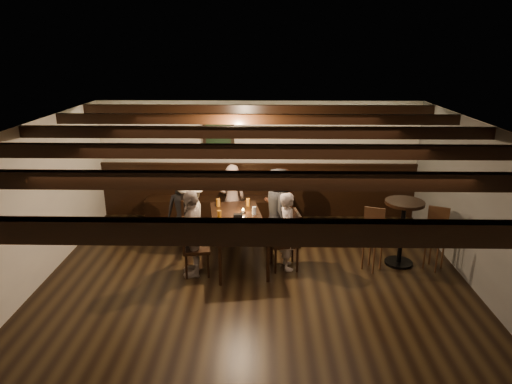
{
  "coord_description": "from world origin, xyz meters",
  "views": [
    {
      "loc": [
        0.13,
        -5.6,
        3.46
      ],
      "look_at": [
        -0.01,
        1.3,
        1.22
      ],
      "focal_mm": 32.0,
      "sensor_mm": 36.0,
      "label": 1
    }
  ],
  "objects_px": {
    "person_bench_centre": "(232,200)",
    "person_right_far": "(288,231)",
    "chair_left_near": "(195,233)",
    "chair_left_far": "(196,257)",
    "person_bench_right": "(281,202)",
    "person_left_far": "(192,233)",
    "bar_stool_right": "(435,245)",
    "person_bench_left": "(184,208)",
    "chair_right_far": "(286,251)",
    "high_top_table": "(403,223)",
    "person_left_near": "(192,215)",
    "chair_right_near": "(275,231)",
    "dining_table": "(238,223)",
    "person_right_near": "(277,207)",
    "bar_stool_left": "(373,246)"
  },
  "relations": [
    {
      "from": "person_bench_left",
      "to": "bar_stool_right",
      "type": "distance_m",
      "value": 4.33
    },
    {
      "from": "person_bench_centre",
      "to": "person_bench_right",
      "type": "bearing_deg",
      "value": 170.54
    },
    {
      "from": "person_left_far",
      "to": "person_right_near",
      "type": "xyz_separation_m",
      "value": [
        1.34,
        1.13,
        0.02
      ]
    },
    {
      "from": "dining_table",
      "to": "person_right_near",
      "type": "bearing_deg",
      "value": 30.96
    },
    {
      "from": "chair_left_far",
      "to": "person_right_far",
      "type": "xyz_separation_m",
      "value": [
        1.45,
        0.24,
        0.36
      ]
    },
    {
      "from": "person_bench_right",
      "to": "person_right_near",
      "type": "relative_size",
      "value": 0.91
    },
    {
      "from": "chair_left_near",
      "to": "person_left_far",
      "type": "distance_m",
      "value": 0.98
    },
    {
      "from": "person_left_near",
      "to": "bar_stool_right",
      "type": "distance_m",
      "value": 4.03
    },
    {
      "from": "high_top_table",
      "to": "person_bench_centre",
      "type": "bearing_deg",
      "value": 157.08
    },
    {
      "from": "person_left_near",
      "to": "person_left_far",
      "type": "relative_size",
      "value": 0.93
    },
    {
      "from": "dining_table",
      "to": "person_left_near",
      "type": "height_order",
      "value": "person_left_near"
    },
    {
      "from": "person_bench_right",
      "to": "bar_stool_right",
      "type": "height_order",
      "value": "person_bench_right"
    },
    {
      "from": "person_bench_right",
      "to": "person_left_far",
      "type": "relative_size",
      "value": 0.94
    },
    {
      "from": "person_right_far",
      "to": "person_bench_left",
      "type": "bearing_deg",
      "value": 50.71
    },
    {
      "from": "person_bench_centre",
      "to": "person_right_far",
      "type": "distance_m",
      "value": 1.68
    },
    {
      "from": "chair_left_far",
      "to": "person_right_far",
      "type": "height_order",
      "value": "person_right_far"
    },
    {
      "from": "person_left_near",
      "to": "chair_left_far",
      "type": "bearing_deg",
      "value": 1.97
    },
    {
      "from": "dining_table",
      "to": "person_bench_left",
      "type": "distance_m",
      "value": 1.27
    },
    {
      "from": "chair_right_far",
      "to": "high_top_table",
      "type": "xyz_separation_m",
      "value": [
        1.88,
        0.17,
        0.43
      ]
    },
    {
      "from": "chair_left_near",
      "to": "person_left_near",
      "type": "xyz_separation_m",
      "value": [
        -0.03,
        -0.0,
        0.34
      ]
    },
    {
      "from": "bar_stool_right",
      "to": "chair_left_near",
      "type": "bearing_deg",
      "value": -166.17
    },
    {
      "from": "chair_right_near",
      "to": "high_top_table",
      "type": "height_order",
      "value": "high_top_table"
    },
    {
      "from": "chair_right_far",
      "to": "bar_stool_right",
      "type": "bearing_deg",
      "value": -99.01
    },
    {
      "from": "bar_stool_right",
      "to": "person_bench_left",
      "type": "bearing_deg",
      "value": -171.07
    },
    {
      "from": "high_top_table",
      "to": "person_left_near",
      "type": "bearing_deg",
      "value": 172.06
    },
    {
      "from": "person_bench_centre",
      "to": "high_top_table",
      "type": "height_order",
      "value": "person_bench_centre"
    },
    {
      "from": "person_bench_right",
      "to": "person_left_near",
      "type": "relative_size",
      "value": 1.01
    },
    {
      "from": "chair_left_near",
      "to": "person_right_near",
      "type": "xyz_separation_m",
      "value": [
        1.45,
        0.24,
        0.41
      ]
    },
    {
      "from": "dining_table",
      "to": "high_top_table",
      "type": "bearing_deg",
      "value": -12.75
    },
    {
      "from": "chair_left_near",
      "to": "bar_stool_left",
      "type": "bearing_deg",
      "value": 67.44
    },
    {
      "from": "person_left_far",
      "to": "person_right_far",
      "type": "bearing_deg",
      "value": 90.0
    },
    {
      "from": "person_bench_left",
      "to": "high_top_table",
      "type": "bearing_deg",
      "value": 156.97
    },
    {
      "from": "chair_left_near",
      "to": "chair_left_far",
      "type": "relative_size",
      "value": 1.1
    },
    {
      "from": "person_bench_centre",
      "to": "bar_stool_left",
      "type": "height_order",
      "value": "person_bench_centre"
    },
    {
      "from": "bar_stool_left",
      "to": "bar_stool_right",
      "type": "height_order",
      "value": "same"
    },
    {
      "from": "person_bench_left",
      "to": "person_left_far",
      "type": "bearing_deg",
      "value": 96.34
    },
    {
      "from": "chair_right_near",
      "to": "person_bench_right",
      "type": "height_order",
      "value": "person_bench_right"
    },
    {
      "from": "chair_right_far",
      "to": "person_left_far",
      "type": "bearing_deg",
      "value": 90.0
    },
    {
      "from": "chair_right_near",
      "to": "person_left_near",
      "type": "bearing_deg",
      "value": 90.0
    },
    {
      "from": "chair_left_near",
      "to": "bar_stool_right",
      "type": "height_order",
      "value": "bar_stool_right"
    },
    {
      "from": "dining_table",
      "to": "person_right_far",
      "type": "distance_m",
      "value": 0.87
    },
    {
      "from": "person_left_near",
      "to": "high_top_table",
      "type": "height_order",
      "value": "person_left_near"
    },
    {
      "from": "chair_right_far",
      "to": "person_bench_left",
      "type": "height_order",
      "value": "person_bench_left"
    },
    {
      "from": "bar_stool_right",
      "to": "person_bench_right",
      "type": "bearing_deg",
      "value": 173.93
    },
    {
      "from": "chair_left_far",
      "to": "person_left_near",
      "type": "bearing_deg",
      "value": -178.03
    },
    {
      "from": "person_bench_left",
      "to": "person_bench_right",
      "type": "bearing_deg",
      "value": -180.0
    },
    {
      "from": "chair_left_far",
      "to": "person_left_near",
      "type": "relative_size",
      "value": 0.7
    },
    {
      "from": "chair_right_near",
      "to": "person_bench_centre",
      "type": "distance_m",
      "value": 1.03
    },
    {
      "from": "dining_table",
      "to": "person_bench_right",
      "type": "xyz_separation_m",
      "value": [
        0.74,
        1.03,
        0.01
      ]
    },
    {
      "from": "chair_right_near",
      "to": "person_bench_right",
      "type": "xyz_separation_m",
      "value": [
        0.11,
        0.47,
        0.38
      ]
    }
  ]
}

